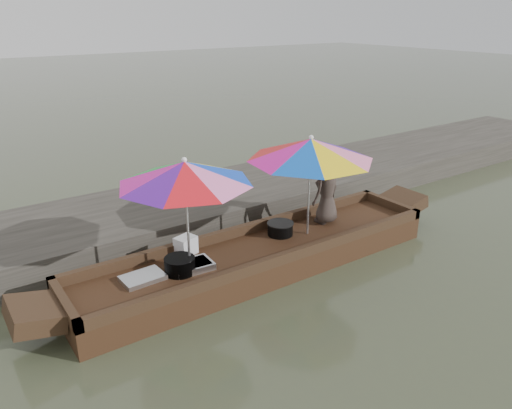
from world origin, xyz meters
TOP-DOWN VIEW (x-y plane):
  - water at (0.00, 0.00)m, footprint 80.00×80.00m
  - dock at (0.00, 2.20)m, footprint 22.00×2.20m
  - boat_hull at (0.00, 0.00)m, footprint 5.63×1.20m
  - cooking_pot at (-1.28, 0.01)m, footprint 0.41×0.41m
  - tray_crayfish at (-1.10, 0.00)m, footprint 0.56×0.40m
  - tray_scallop at (-1.76, 0.11)m, footprint 0.55×0.39m
  - charcoal_grill at (0.53, 0.21)m, footprint 0.39×0.39m
  - supply_bag at (-0.96, 0.45)m, footprint 0.33×0.29m
  - vendor at (1.44, 0.19)m, footprint 0.57×0.42m
  - umbrella_bow at (-1.14, 0.00)m, footprint 1.76×1.76m
  - umbrella_stern at (0.90, 0.00)m, footprint 2.32×2.32m

SIDE VIEW (x-z plane):
  - water at x=0.00m, z-range 0.00..0.00m
  - boat_hull at x=0.00m, z-range 0.00..0.35m
  - dock at x=0.00m, z-range 0.00..0.50m
  - tray_scallop at x=-1.76m, z-range 0.35..0.41m
  - tray_crayfish at x=-1.10m, z-range 0.35..0.44m
  - charcoal_grill at x=0.53m, z-range 0.35..0.53m
  - cooking_pot at x=-1.28m, z-range 0.35..0.56m
  - supply_bag at x=-0.96m, z-range 0.35..0.61m
  - vendor at x=1.44m, z-range 0.35..1.42m
  - umbrella_bow at x=-1.14m, z-range 0.35..1.90m
  - umbrella_stern at x=0.90m, z-range 0.35..1.90m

